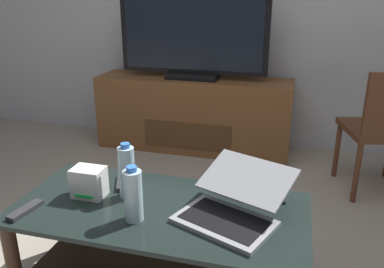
# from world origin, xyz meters

# --- Properties ---
(coffee_table) EXTENTS (1.22, 0.59, 0.45)m
(coffee_table) POSITION_xyz_m (-0.01, 0.02, 0.31)
(coffee_table) COLOR black
(coffee_table) RESTS_ON ground
(media_cabinet) EXTENTS (1.64, 0.42, 0.62)m
(media_cabinet) POSITION_xyz_m (-0.33, 1.78, 0.31)
(media_cabinet) COLOR brown
(media_cabinet) RESTS_ON ground
(television) EXTENTS (1.21, 0.20, 0.66)m
(television) POSITION_xyz_m (-0.33, 1.76, 0.94)
(television) COLOR black
(television) RESTS_ON media_cabinet
(laptop) EXTENTS (0.49, 0.51, 0.18)m
(laptop) POSITION_xyz_m (0.30, 0.03, 0.51)
(laptop) COLOR gray
(laptop) RESTS_ON coffee_table
(router_box) EXTENTS (0.14, 0.10, 0.13)m
(router_box) POSITION_xyz_m (-0.34, 0.04, 0.52)
(router_box) COLOR white
(router_box) RESTS_ON coffee_table
(water_bottle_near) EXTENTS (0.07, 0.07, 0.23)m
(water_bottle_near) POSITION_xyz_m (-0.07, -0.09, 0.56)
(water_bottle_near) COLOR silver
(water_bottle_near) RESTS_ON coffee_table
(water_bottle_far) EXTENTS (0.07, 0.07, 0.25)m
(water_bottle_far) POSITION_xyz_m (-0.17, 0.08, 0.57)
(water_bottle_far) COLOR silver
(water_bottle_far) RESTS_ON coffee_table
(cell_phone) EXTENTS (0.12, 0.16, 0.01)m
(cell_phone) POSITION_xyz_m (0.44, 0.24, 0.46)
(cell_phone) COLOR black
(cell_phone) RESTS_ON coffee_table
(tv_remote) EXTENTS (0.10, 0.16, 0.02)m
(tv_remote) POSITION_xyz_m (-0.25, 0.17, 0.46)
(tv_remote) COLOR #2D2D30
(tv_remote) RESTS_ON coffee_table
(soundbar_remote) EXTENTS (0.07, 0.17, 0.02)m
(soundbar_remote) POSITION_xyz_m (-0.52, -0.16, 0.46)
(soundbar_remote) COLOR #2D2D30
(soundbar_remote) RESTS_ON coffee_table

